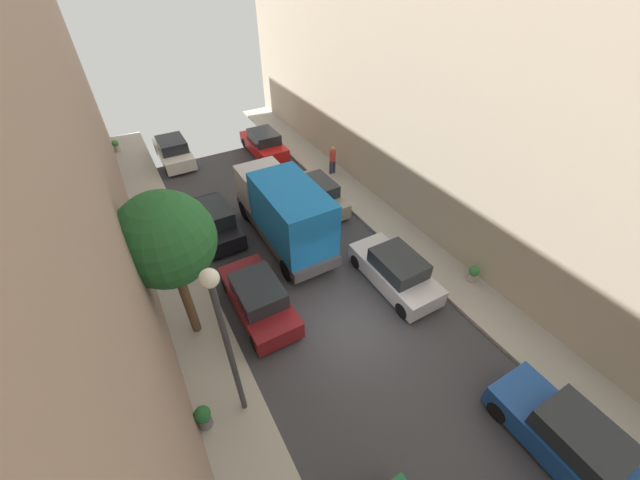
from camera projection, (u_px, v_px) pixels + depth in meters
ground at (350, 323)px, 13.80m from camera, size 32.00×32.00×0.00m
sidewalk_left at (221, 384)px, 11.85m from camera, size 2.00×44.00×0.15m
sidewalk_right at (448, 275)px, 15.66m from camera, size 2.00×44.00×0.15m
building_right at (618, 0)px, 10.98m from camera, size 6.00×44.00×19.47m
parked_car_left_2 at (259, 298)px, 13.80m from camera, size 1.78×4.20×1.57m
parked_car_left_3 at (214, 221)px, 17.51m from camera, size 1.78×4.20×1.57m
parked_car_left_4 at (174, 151)px, 23.11m from camera, size 1.78×4.20×1.57m
parked_car_right_1 at (570, 441)px, 9.91m from camera, size 1.78×4.20×1.57m
parked_car_right_2 at (395, 271)px, 14.91m from camera, size 1.78×4.20×1.57m
parked_car_right_3 at (316, 194)px, 19.30m from camera, size 1.78×4.20×1.57m
parked_car_right_4 at (264, 144)px, 23.96m from camera, size 1.78×4.20×1.57m
delivery_truck at (284, 211)px, 16.31m from camera, size 2.26×6.60×3.38m
pedestrian at (333, 159)px, 21.58m from camera, size 0.40×0.36×1.72m
street_tree_0 at (166, 240)px, 10.70m from camera, size 2.94×2.94×5.74m
potted_plant_0 at (203, 417)px, 10.52m from camera, size 0.48×0.48×0.85m
potted_plant_1 at (157, 251)px, 16.08m from camera, size 0.46×0.46×0.81m
potted_plant_2 at (474, 273)px, 15.05m from camera, size 0.44×0.44×0.77m
potted_plant_3 at (116, 145)px, 24.13m from camera, size 0.43×0.43×0.77m
lamp_post at (224, 331)px, 8.77m from camera, size 0.44×0.44×5.83m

